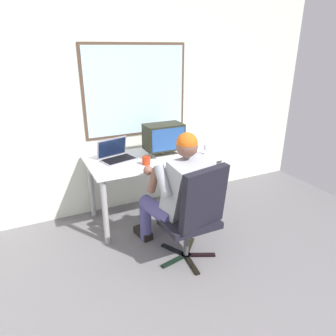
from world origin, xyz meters
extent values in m
cube|color=silver|center=(0.00, 2.49, 1.32)|extent=(4.87, 0.06, 2.65)
cube|color=#4C3828|center=(-0.05, 2.46, 1.44)|extent=(1.25, 0.01, 1.05)
cube|color=silver|center=(-0.05, 2.45, 1.44)|extent=(1.19, 0.02, 0.99)
cylinder|color=#979496|center=(-0.68, 1.74, 0.36)|extent=(0.06, 0.06, 0.73)
cylinder|color=#979496|center=(0.67, 1.74, 0.36)|extent=(0.06, 0.06, 0.73)
cylinder|color=#979496|center=(-0.68, 2.36, 0.36)|extent=(0.06, 0.06, 0.73)
cylinder|color=#979496|center=(0.67, 2.36, 0.36)|extent=(0.06, 0.06, 0.73)
cube|color=white|center=(-0.01, 2.05, 0.74)|extent=(1.49, 0.76, 0.03)
cube|color=black|center=(-0.19, 1.16, 0.01)|extent=(0.29, 0.10, 0.02)
cube|color=black|center=(-0.07, 1.04, 0.01)|extent=(0.08, 0.29, 0.02)
cube|color=black|center=(0.08, 1.13, 0.01)|extent=(0.28, 0.16, 0.02)
cube|color=black|center=(0.04, 1.29, 0.01)|extent=(0.23, 0.24, 0.02)
cube|color=black|center=(-0.12, 1.31, 0.01)|extent=(0.18, 0.27, 0.02)
cylinder|color=black|center=(-0.05, 1.19, 0.01)|extent=(0.10, 0.10, 0.02)
cylinder|color=#3F3F44|center=(-0.05, 1.19, 0.21)|extent=(0.05, 0.05, 0.38)
cube|color=black|center=(-0.05, 1.19, 0.42)|extent=(0.49, 0.49, 0.06)
cube|color=black|center=(-0.01, 0.98, 0.72)|extent=(0.48, 0.20, 0.55)
cylinder|color=#434176|center=(0.06, 1.47, 0.45)|extent=(0.23, 0.47, 0.15)
cylinder|color=#434176|center=(0.02, 1.69, 0.22)|extent=(0.12, 0.12, 0.45)
cube|color=black|center=(0.00, 1.75, 0.04)|extent=(0.14, 0.25, 0.08)
cylinder|color=#434176|center=(-0.25, 1.40, 0.45)|extent=(0.23, 0.47, 0.15)
cylinder|color=#434176|center=(-0.30, 1.62, 0.22)|extent=(0.12, 0.12, 0.45)
cube|color=black|center=(-0.31, 1.68, 0.04)|extent=(0.14, 0.25, 0.08)
cube|color=gray|center=(-0.05, 1.22, 0.72)|extent=(0.44, 0.41, 0.58)
sphere|color=brown|center=(-0.05, 1.22, 1.12)|extent=(0.19, 0.19, 0.19)
sphere|color=#CB5717|center=(-0.05, 1.22, 1.15)|extent=(0.19, 0.19, 0.19)
cylinder|color=gray|center=(0.15, 1.31, 0.84)|extent=(0.13, 0.23, 0.29)
cylinder|color=brown|center=(0.14, 1.40, 0.70)|extent=(0.10, 0.15, 0.27)
sphere|color=brown|center=(0.13, 1.43, 0.68)|extent=(0.09, 0.09, 0.09)
cylinder|color=gray|center=(-0.28, 1.22, 0.84)|extent=(0.13, 0.22, 0.29)
cylinder|color=brown|center=(-0.31, 1.36, 0.79)|extent=(0.11, 0.17, 0.27)
sphere|color=brown|center=(-0.32, 1.45, 0.86)|extent=(0.09, 0.09, 0.09)
cube|color=beige|center=(0.11, 2.05, 0.76)|extent=(0.28, 0.22, 0.02)
cylinder|color=beige|center=(0.11, 2.05, 0.80)|extent=(0.04, 0.04, 0.06)
cube|color=black|center=(0.11, 2.05, 0.97)|extent=(0.43, 0.26, 0.29)
cube|color=#264C8C|center=(0.11, 1.92, 0.97)|extent=(0.39, 0.01, 0.25)
cube|color=gray|center=(-0.41, 2.09, 0.76)|extent=(0.40, 0.31, 0.02)
cube|color=black|center=(-0.41, 2.09, 0.77)|extent=(0.37, 0.27, 0.00)
cube|color=gray|center=(-0.44, 2.22, 0.87)|extent=(0.36, 0.14, 0.21)
cube|color=#0F1933|center=(-0.44, 2.21, 0.87)|extent=(0.33, 0.13, 0.19)
cylinder|color=silver|center=(0.56, 1.85, 0.76)|extent=(0.06, 0.06, 0.00)
cylinder|color=silver|center=(0.56, 1.85, 0.79)|extent=(0.01, 0.01, 0.06)
cylinder|color=silver|center=(0.56, 1.85, 0.85)|extent=(0.08, 0.08, 0.06)
cylinder|color=#55091A|center=(0.56, 1.85, 0.83)|extent=(0.07, 0.07, 0.03)
cylinder|color=#A52C12|center=(-0.18, 1.85, 0.80)|extent=(0.09, 0.09, 0.09)
camera|label=1|loc=(-1.28, -0.95, 1.91)|focal=32.59mm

